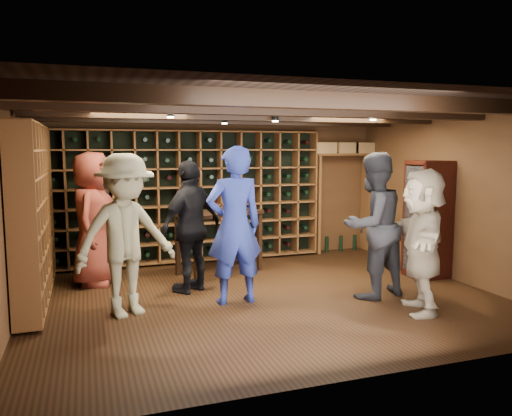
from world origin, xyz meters
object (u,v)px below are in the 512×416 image
object	(u,v)px
man_blue_shirt	(234,225)
man_grey_suit	(373,226)
guest_beige	(422,241)
tasting_table	(219,219)
guest_red_floral	(92,219)
guest_khaki	(126,235)
guest_woman_black	(191,227)
display_cabinet	(427,221)

from	to	relation	value
man_blue_shirt	man_grey_suit	xyz separation A→B (m)	(1.79, -0.35, -0.04)
guest_beige	tasting_table	xyz separation A→B (m)	(-1.81, 2.63, -0.01)
man_blue_shirt	guest_beige	bearing A→B (deg)	149.75
guest_red_floral	guest_beige	size ratio (longest dim) A/B	1.11
guest_khaki	guest_woman_black	bearing A→B (deg)	16.95
guest_red_floral	guest_khaki	distance (m)	1.57
tasting_table	guest_woman_black	bearing A→B (deg)	-144.85
man_grey_suit	guest_red_floral	world-z (taller)	guest_red_floral
display_cabinet	guest_red_floral	size ratio (longest dim) A/B	0.91
guest_red_floral	guest_beige	bearing A→B (deg)	-108.58
guest_beige	guest_khaki	bearing A→B (deg)	-81.51
guest_red_floral	display_cabinet	bearing A→B (deg)	-87.83
man_blue_shirt	display_cabinet	bearing A→B (deg)	-177.05
guest_red_floral	guest_beige	distance (m)	4.50
display_cabinet	guest_woman_black	xyz separation A→B (m)	(-3.56, 0.38, 0.05)
tasting_table	man_grey_suit	bearing A→B (deg)	-70.14
guest_red_floral	guest_khaki	world-z (taller)	guest_red_floral
guest_beige	display_cabinet	bearing A→B (deg)	165.61
tasting_table	guest_red_floral	bearing A→B (deg)	162.67
man_grey_suit	tasting_table	xyz separation A→B (m)	(-1.58, 1.91, -0.10)
man_blue_shirt	guest_red_floral	size ratio (longest dim) A/B	1.04
man_grey_suit	guest_woman_black	world-z (taller)	man_grey_suit
guest_woman_black	display_cabinet	bearing A→B (deg)	140.36
man_grey_suit	guest_beige	distance (m)	0.76
display_cabinet	guest_red_floral	xyz separation A→B (m)	(-4.83, 1.19, 0.10)
guest_woman_black	guest_beige	xyz separation A→B (m)	(2.43, -1.74, -0.04)
guest_khaki	tasting_table	bearing A→B (deg)	24.91
display_cabinet	tasting_table	world-z (taller)	display_cabinet
man_blue_shirt	guest_beige	size ratio (longest dim) A/B	1.15
guest_woman_black	guest_khaki	xyz separation A→B (m)	(-0.92, -0.73, 0.05)
tasting_table	guest_beige	bearing A→B (deg)	-75.24
man_grey_suit	guest_beige	world-z (taller)	man_grey_suit
man_blue_shirt	man_grey_suit	bearing A→B (deg)	166.68
display_cabinet	man_grey_suit	size ratio (longest dim) A/B	0.92
guest_beige	man_grey_suit	bearing A→B (deg)	-137.03
display_cabinet	guest_beige	bearing A→B (deg)	-129.68
display_cabinet	tasting_table	size ratio (longest dim) A/B	1.21
display_cabinet	man_blue_shirt	distance (m)	3.17
man_grey_suit	guest_woman_black	xyz separation A→B (m)	(-2.20, 1.02, -0.05)
man_grey_suit	guest_beige	bearing A→B (deg)	94.16
man_blue_shirt	guest_beige	distance (m)	2.29
tasting_table	guest_khaki	bearing A→B (deg)	-153.50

